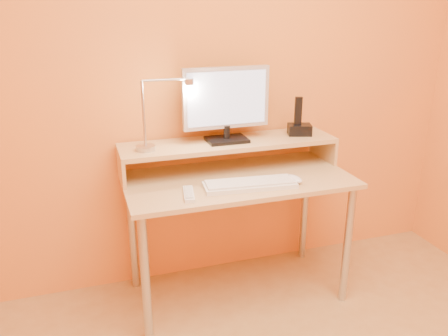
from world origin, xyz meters
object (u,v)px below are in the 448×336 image
object	(u,v)px
keyboard	(250,185)
remote_control	(189,194)
monitor_panel	(226,98)
phone_dock	(299,130)
mouse	(294,179)
lamp_base	(146,148)

from	to	relation	value
keyboard	remote_control	bearing A→B (deg)	-171.35
monitor_panel	phone_dock	size ratio (longest dim) A/B	3.69
monitor_panel	mouse	bearing A→B (deg)	-51.35
phone_dock	keyboard	xyz separation A→B (m)	(-0.42, -0.30, -0.18)
mouse	remote_control	world-z (taller)	mouse
lamp_base	keyboard	bearing A→B (deg)	-29.40
lamp_base	mouse	size ratio (longest dim) A/B	0.91
phone_dock	remote_control	distance (m)	0.82
keyboard	mouse	xyz separation A→B (m)	(0.24, -0.01, 0.01)
phone_dock	remote_control	world-z (taller)	phone_dock
keyboard	mouse	bearing A→B (deg)	3.28
keyboard	remote_control	xyz separation A→B (m)	(-0.32, -0.02, -0.00)
monitor_panel	lamp_base	distance (m)	0.50
lamp_base	phone_dock	bearing A→B (deg)	1.93
monitor_panel	keyboard	bearing A→B (deg)	-86.53
phone_dock	remote_control	bearing A→B (deg)	-139.60
lamp_base	remote_control	world-z (taller)	lamp_base
keyboard	remote_control	size ratio (longest dim) A/B	2.62
phone_dock	remote_control	xyz separation A→B (m)	(-0.74, -0.31, -0.18)
monitor_panel	lamp_base	bearing A→B (deg)	-176.05
lamp_base	mouse	bearing A→B (deg)	-21.21
monitor_panel	mouse	distance (m)	0.56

